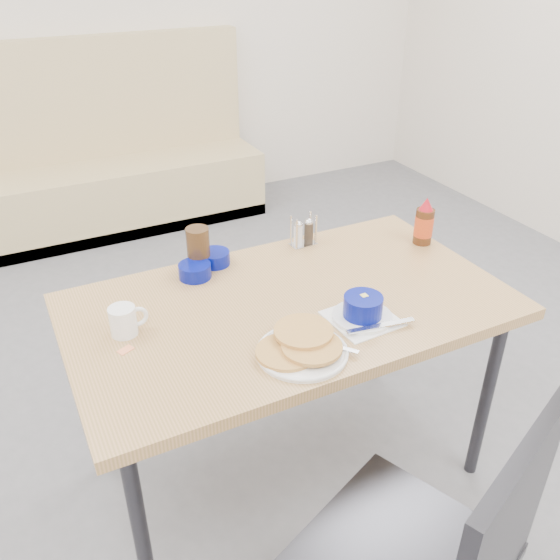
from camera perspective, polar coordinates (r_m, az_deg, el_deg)
name	(u,v)px	position (r m, az deg, el deg)	size (l,w,h in m)	color
ground	(321,517)	(2.25, 3.96, -21.79)	(6.00, 6.00, 0.00)	slate
wall_back	(88,3)	(4.22, -18.02, 23.99)	(5.00, 0.06, 2.80)	beige
booth_bench	(118,174)	(4.26, -15.29, 9.79)	(1.90, 0.56, 1.22)	tan
dining_table	(290,317)	(1.93, 0.95, -3.61)	(1.40, 0.80, 0.76)	tan
diner_chair	(438,553)	(1.52, 15.01, -24.08)	(0.58, 0.58, 0.98)	#2D2D33
pancake_plate	(301,347)	(1.67, 2.08, -6.49)	(0.27, 0.26, 0.05)	white
coffee_mug	(124,320)	(1.78, -14.75, -3.77)	(0.12, 0.08, 0.09)	white
grits_setting	(363,310)	(1.81, 7.99, -2.86)	(0.23, 0.21, 0.08)	white
creamer_bowl	(215,258)	(2.11, -6.30, 2.12)	(0.11, 0.11, 0.05)	#050E75
butter_bowl	(195,271)	(2.04, -8.20, 0.87)	(0.11, 0.11, 0.05)	#050E75
amber_tumbler	(198,248)	(2.07, -7.86, 3.04)	(0.08, 0.08, 0.15)	#3D2713
condiment_caddy	(303,234)	(2.23, 2.27, 4.40)	(0.10, 0.06, 0.12)	silver
syrup_bottle	(424,224)	(2.29, 13.69, 5.28)	(0.07, 0.07, 0.18)	#47230F
sugar_wrapper	(126,350)	(1.74, -14.64, -6.53)	(0.04, 0.03, 0.00)	#FA8553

